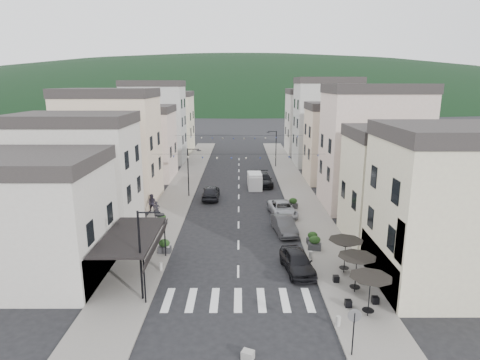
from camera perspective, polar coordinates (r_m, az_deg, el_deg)
The scene contains 31 objects.
ground at distance 25.14m, azimuth -0.30°, elevation -18.99°, with size 700.00×700.00×0.00m, color black.
sidewalk_left at distance 55.38m, azimuth -7.96°, elevation -0.61°, with size 4.00×76.00×0.12m, color slate.
sidewalk_right at distance 55.35m, azimuth 7.61°, elevation -0.61°, with size 4.00×76.00×0.12m, color slate.
hill_backdrop at distance 321.46m, azimuth -0.09°, elevation 11.19°, with size 640.00×360.00×70.00m, color black.
boutique_building at distance 31.93m, azimuth -29.47°, elevation -5.61°, with size 12.00×8.00×8.00m, color #B3ADA4.
bistro_building at distance 30.23m, azimuth 28.47°, elevation -4.50°, with size 10.00×8.00×10.00m, color beige.
boutique_awning at distance 29.12m, azimuth -14.82°, elevation -7.85°, with size 3.77×7.50×3.28m.
buildings_row_left at distance 61.16m, azimuth -13.96°, elevation 6.24°, with size 10.20×54.16×14.00m.
buildings_row_right at distance 59.97m, azimuth 13.91°, elevation 6.30°, with size 10.20×54.16×14.50m.
cafe_terrace at distance 27.53m, azimuth 16.27°, elevation -10.95°, with size 2.50×8.10×2.53m.
streetlamp_left_near at distance 25.87m, azimuth -13.47°, elevation -9.15°, with size 1.70×0.56×6.00m.
streetlamp_left_far at distance 48.55m, azimuth -7.08°, elevation 1.81°, with size 1.70×0.56×6.00m.
streetlamp_right_far at distance 66.16m, azimuth 4.91°, elevation 5.00°, with size 1.70×0.56×6.00m.
traffic_sign at distance 21.90m, azimuth 15.91°, elevation -18.99°, with size 0.70×0.07×2.70m.
bollards at distance 29.73m, azimuth -0.26°, elevation -12.58°, with size 11.66×10.26×0.60m.
bunting_near at distance 43.89m, azimuth -0.20°, elevation 3.26°, with size 19.00×0.28×0.62m.
bunting_far at distance 59.70m, azimuth -0.17°, elevation 6.02°, with size 19.00×0.28×0.62m.
parked_car_a at distance 30.31m, azimuth 8.16°, elevation -11.39°, with size 1.90×4.72×1.61m, color black.
parked_car_b at distance 37.51m, azimuth 6.31°, elevation -6.38°, with size 1.64×4.69×1.55m, color #353537.
parked_car_c at distance 42.34m, azimuth 6.05°, elevation -4.08°, with size 2.43×5.28×1.47m, color #9A9CA3.
parked_car_d at distance 54.42m, azimuth 3.33°, elevation 0.05°, with size 2.26×5.57×1.62m, color black.
parked_car_e at distance 48.16m, azimuth -4.16°, elevation -1.73°, with size 1.97×4.90×1.67m, color black.
delivery_van at distance 53.09m, azimuth 2.10°, elevation -0.02°, with size 1.86×4.45×2.11m.
pedestrian_a at distance 41.63m, azimuth -11.77°, elevation -4.20°, with size 0.66×0.43×1.80m, color black.
pedestrian_b at distance 43.70m, azimuth -12.37°, elevation -3.24°, with size 0.96×0.75×1.98m, color black.
concrete_block_b at distance 22.01m, azimuth 1.12°, elevation -23.63°, with size 0.60×0.45×0.45m, color gray.
planter_la at distance 33.49m, azimuth -10.70°, elevation -9.22°, with size 1.07×0.63×1.16m.
planter_lb at distance 39.94m, azimuth -11.05°, elevation -5.51°, with size 1.07×0.84×1.06m.
planter_ra at distance 34.03m, azimuth 10.58°, elevation -8.80°, with size 1.18×0.80×1.21m.
planter_rb at distance 35.23m, azimuth 10.26°, elevation -8.10°, with size 0.97×0.55×1.08m.
planter_rc at distance 44.58m, azimuth 7.55°, elevation -3.28°, with size 1.15×0.84×1.15m.
Camera 1 is at (0.10, -21.18, 13.54)m, focal length 30.00 mm.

